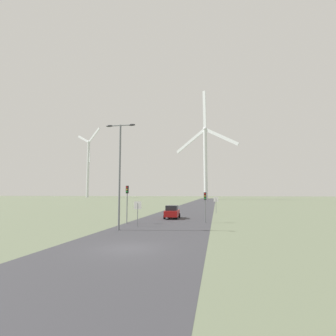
{
  "coord_description": "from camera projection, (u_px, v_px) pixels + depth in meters",
  "views": [
    {
      "loc": [
        5.68,
        -16.43,
        3.51
      ],
      "look_at": [
        0.0,
        14.11,
        6.51
      ],
      "focal_mm": 28.0,
      "sensor_mm": 36.0,
      "label": 1
    }
  ],
  "objects": [
    {
      "name": "ground_plane",
      "position": [
        128.0,
        248.0,
        16.77
      ],
      "size": [
        600.0,
        600.0,
        0.0
      ],
      "primitive_type": "plane",
      "color": "#667056"
    },
    {
      "name": "road_surface",
      "position": [
        193.0,
        208.0,
        63.74
      ],
      "size": [
        10.0,
        240.0,
        0.01
      ],
      "color": "#38383D",
      "rests_on": "ground"
    },
    {
      "name": "streetlamp",
      "position": [
        120.0,
        163.0,
        25.47
      ],
      "size": [
        3.02,
        0.32,
        10.28
      ],
      "color": "slate",
      "rests_on": "ground"
    },
    {
      "name": "stop_sign_near",
      "position": [
        138.0,
        209.0,
        27.84
      ],
      "size": [
        0.81,
        0.07,
        2.64
      ],
      "color": "slate",
      "rests_on": "ground"
    },
    {
      "name": "stop_sign_far",
      "position": [
        216.0,
        202.0,
        46.21
      ],
      "size": [
        0.81,
        0.07,
        2.85
      ],
      "color": "slate",
      "rests_on": "ground"
    },
    {
      "name": "traffic_light_post_near_left",
      "position": [
        127.0,
        196.0,
        30.65
      ],
      "size": [
        0.28,
        0.33,
        4.4
      ],
      "color": "slate",
      "rests_on": "ground"
    },
    {
      "name": "traffic_light_post_near_right",
      "position": [
        205.0,
        200.0,
        31.52
      ],
      "size": [
        0.28,
        0.33,
        3.62
      ],
      "color": "slate",
      "rests_on": "ground"
    },
    {
      "name": "car_approaching",
      "position": [
        172.0,
        212.0,
        36.58
      ],
      "size": [
        2.02,
        4.19,
        1.83
      ],
      "color": "maroon",
      "rests_on": "ground"
    },
    {
      "name": "wind_turbine_far_left",
      "position": [
        88.0,
        164.0,
        226.35
      ],
      "size": [
        27.93,
        15.26,
        58.99
      ],
      "color": "silver",
      "rests_on": "ground"
    },
    {
      "name": "wind_turbine_left",
      "position": [
        205.0,
        154.0,
        155.09
      ],
      "size": [
        37.63,
        19.38,
        65.45
      ],
      "color": "silver",
      "rests_on": "ground"
    }
  ]
}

